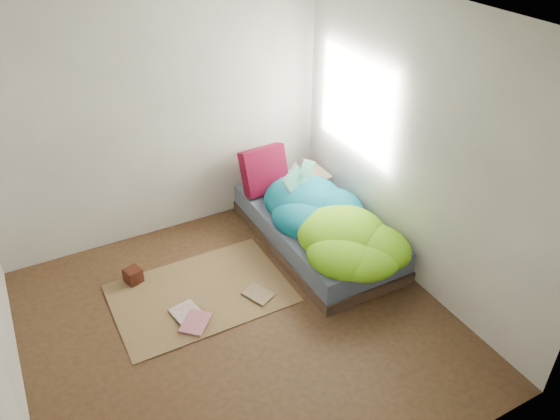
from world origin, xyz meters
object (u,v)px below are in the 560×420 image
object	(u,v)px
open_book	(300,168)
floor_book_b	(184,320)
bed	(316,230)
pillow_magenta	(264,170)
floor_book_a	(177,320)
wooden_box	(133,276)

from	to	relation	value
open_book	floor_book_b	distance (m)	1.89
floor_book_b	bed	bearing A→B (deg)	59.31
pillow_magenta	floor_book_a	xyz separation A→B (m)	(-1.46, -1.15, -0.56)
bed	floor_book_a	bearing A→B (deg)	-165.97
bed	floor_book_a	world-z (taller)	bed
pillow_magenta	floor_book_a	distance (m)	1.95
wooden_box	floor_book_b	world-z (taller)	wooden_box
bed	wooden_box	bearing A→B (deg)	171.27
bed	wooden_box	size ratio (longest dim) A/B	13.86
floor_book_b	open_book	bearing A→B (deg)	68.09
bed	floor_book_a	distance (m)	1.75
pillow_magenta	wooden_box	distance (m)	1.77
open_book	wooden_box	xyz separation A→B (m)	(-1.81, 0.03, -0.72)
bed	wooden_box	xyz separation A→B (m)	(-1.87, 0.29, -0.08)
pillow_magenta	wooden_box	xyz separation A→B (m)	(-1.64, -0.44, -0.50)
open_book	floor_book_a	world-z (taller)	open_book
bed	floor_book_b	xyz separation A→B (m)	(-1.63, -0.46, -0.14)
bed	wooden_box	distance (m)	1.90
open_book	wooden_box	distance (m)	1.95
open_book	floor_book_b	world-z (taller)	open_book
pillow_magenta	wooden_box	size ratio (longest dim) A/B	3.45
pillow_magenta	bed	bearing A→B (deg)	-75.64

